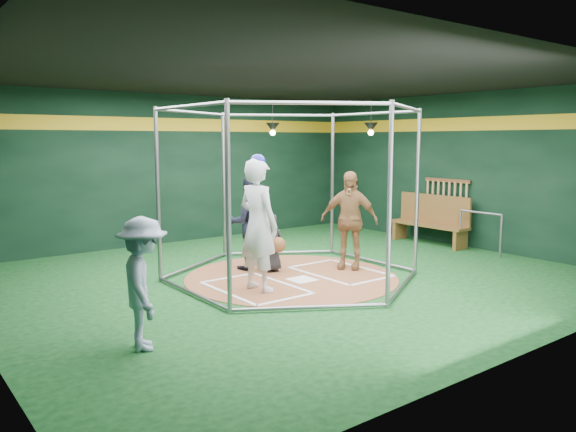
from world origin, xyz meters
TOP-DOWN VIEW (x-y plane):
  - room_shell at (0.00, 0.01)m, footprint 10.10×9.10m
  - clay_disc at (0.00, 0.00)m, footprint 3.80×3.80m
  - home_plate at (0.00, -0.30)m, footprint 0.43×0.43m
  - batter_box_left at (-0.95, -0.25)m, footprint 1.17×1.77m
  - batter_box_right at (0.95, -0.25)m, footprint 1.17×1.77m
  - batting_cage at (-0.00, -0.00)m, footprint 4.05×4.67m
  - bat_rack at (4.93, 0.40)m, footprint 0.07×1.25m
  - pendant_lamp_near at (2.20, 3.60)m, footprint 0.34×0.34m
  - pendant_lamp_far at (4.00, 2.00)m, footprint 0.34×0.34m
  - batter_figure at (-0.97, -0.37)m, footprint 0.63×0.85m
  - visitor_leopard at (1.28, -0.12)m, footprint 0.99×1.15m
  - catcher_figure at (-0.05, 0.55)m, footprint 0.62×0.65m
  - umpire at (-0.24, 0.98)m, footprint 1.05×0.95m
  - bystander_blue at (-3.48, -1.68)m, footprint 0.89×1.15m
  - dugout_bench at (4.64, 0.59)m, footprint 0.46×1.99m
  - steel_railing at (4.55, -0.78)m, footprint 0.05×1.06m

SIDE VIEW (x-z plane):
  - clay_disc at x=0.00m, z-range 0.00..0.01m
  - batter_box_left at x=-0.95m, z-range 0.01..0.02m
  - batter_box_right at x=0.95m, z-range 0.01..0.02m
  - home_plate at x=0.00m, z-range 0.01..0.02m
  - catcher_figure at x=-0.05m, z-range 0.01..1.10m
  - dugout_bench at x=4.64m, z-range 0.01..1.17m
  - steel_railing at x=4.55m, z-range 0.15..1.07m
  - bystander_blue at x=-3.48m, z-range 0.00..1.57m
  - umpire at x=-0.24m, z-range 0.01..1.77m
  - visitor_leopard at x=1.28m, z-range 0.01..1.87m
  - bat_rack at x=4.93m, z-range 0.56..1.54m
  - batter_figure at x=-0.97m, z-range 0.00..2.21m
  - batting_cage at x=0.00m, z-range 0.00..3.00m
  - room_shell at x=0.00m, z-range -0.01..3.52m
  - pendant_lamp_near at x=2.20m, z-range 2.29..3.19m
  - pendant_lamp_far at x=4.00m, z-range 2.29..3.19m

